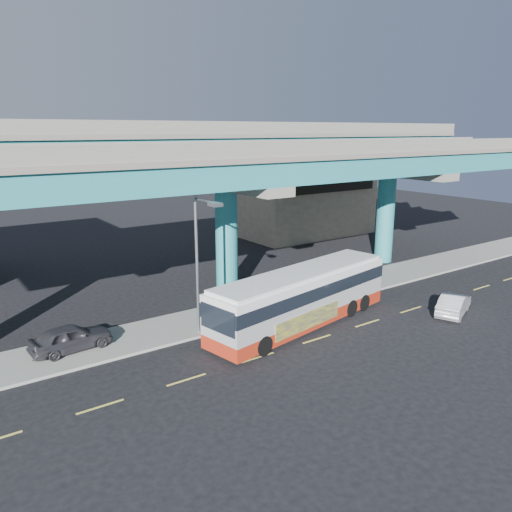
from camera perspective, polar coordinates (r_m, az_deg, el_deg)
ground at (r=28.16m, az=6.57°, el=-9.21°), size 120.00×120.00×0.00m
sidewalk at (r=32.13m, az=0.03°, el=-5.94°), size 70.00×4.00×0.15m
lane_markings at (r=27.95m, az=6.98°, el=-9.39°), size 58.00×0.12×0.01m
viaduct at (r=33.23m, az=-3.61°, el=10.73°), size 52.00×12.40×11.70m
building_beige at (r=55.54m, az=4.87°, el=6.27°), size 14.00×10.23×7.00m
transit_bus at (r=29.12m, az=5.28°, el=-4.52°), size 13.23×5.04×3.33m
sedan at (r=33.46m, az=21.66°, el=-5.09°), size 4.27×5.02×1.32m
parked_car at (r=27.50m, az=-20.41°, el=-8.74°), size 2.37×4.38×1.39m
street_lamp at (r=26.46m, az=-6.25°, el=1.05°), size 0.50×2.51×7.71m
stop_sign at (r=33.05m, az=7.38°, el=-1.74°), size 0.82×0.09×2.72m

